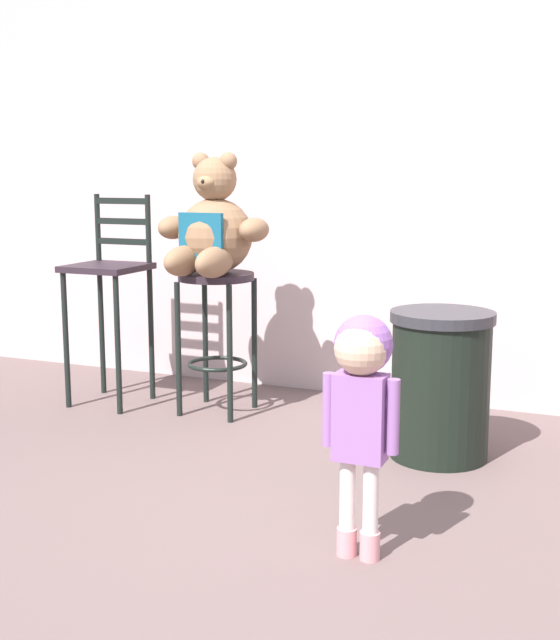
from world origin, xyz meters
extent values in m
plane|color=#685452|center=(0.00, 0.00, 0.00)|extent=(24.00, 24.00, 0.00)
cube|color=beige|center=(0.00, 2.24, 1.51)|extent=(7.96, 0.30, 3.01)
cylinder|color=#2A2029|center=(-0.87, 1.43, 0.77)|extent=(0.42, 0.42, 0.04)
cylinder|color=black|center=(-1.03, 1.28, 0.37)|extent=(0.03, 0.03, 0.75)
cylinder|color=black|center=(-0.71, 1.28, 0.37)|extent=(0.03, 0.03, 0.75)
cylinder|color=black|center=(-1.03, 1.59, 0.37)|extent=(0.03, 0.03, 0.75)
cylinder|color=black|center=(-0.71, 1.59, 0.37)|extent=(0.03, 0.03, 0.75)
torus|color=black|center=(-0.87, 1.43, 0.28)|extent=(0.34, 0.34, 0.02)
sphere|color=#8B684A|center=(-0.87, 1.43, 0.99)|extent=(0.41, 0.41, 0.41)
cube|color=#155573|center=(-0.87, 1.27, 1.00)|extent=(0.25, 0.03, 0.24)
sphere|color=#8B684A|center=(-0.87, 1.43, 1.30)|extent=(0.24, 0.24, 0.24)
ellipsoid|color=#95724D|center=(-0.87, 1.33, 1.28)|extent=(0.10, 0.08, 0.07)
sphere|color=black|center=(-0.87, 1.31, 1.29)|extent=(0.03, 0.03, 0.03)
sphere|color=#8B684A|center=(-0.95, 1.43, 1.39)|extent=(0.10, 0.10, 0.10)
sphere|color=#8B684A|center=(-0.79, 1.43, 1.39)|extent=(0.10, 0.10, 0.10)
ellipsoid|color=#8B684A|center=(-1.12, 1.40, 1.03)|extent=(0.14, 0.23, 0.13)
ellipsoid|color=#8B684A|center=(-0.62, 1.40, 1.03)|extent=(0.14, 0.23, 0.13)
ellipsoid|color=#8B684A|center=(-0.96, 1.24, 0.87)|extent=(0.14, 0.35, 0.16)
ellipsoid|color=#8B684A|center=(-0.78, 1.24, 0.87)|extent=(0.14, 0.35, 0.16)
cylinder|color=pink|center=(0.38, 0.00, 0.05)|extent=(0.07, 0.07, 0.10)
cylinder|color=silver|center=(0.38, 0.00, 0.23)|extent=(0.05, 0.05, 0.26)
cylinder|color=pink|center=(0.46, 0.00, 0.05)|extent=(0.07, 0.07, 0.10)
cylinder|color=silver|center=(0.46, 0.00, 0.23)|extent=(0.05, 0.05, 0.26)
cube|color=#9663A9|center=(0.42, 0.00, 0.51)|extent=(0.18, 0.10, 0.31)
cylinder|color=#9663A9|center=(0.31, 0.00, 0.52)|extent=(0.04, 0.04, 0.26)
cylinder|color=#9663A9|center=(0.53, 0.00, 0.52)|extent=(0.04, 0.04, 0.26)
sphere|color=#D8B293|center=(0.42, 0.00, 0.75)|extent=(0.19, 0.19, 0.19)
sphere|color=#905AAC|center=(0.42, 0.02, 0.76)|extent=(0.20, 0.20, 0.20)
cylinder|color=black|center=(0.45, 1.16, 0.33)|extent=(0.46, 0.46, 0.65)
cylinder|color=#2D2D33|center=(0.45, 1.16, 0.68)|extent=(0.49, 0.49, 0.05)
cube|color=#2A2029|center=(-1.53, 1.35, 0.80)|extent=(0.41, 0.41, 0.03)
cylinder|color=black|center=(-1.70, 1.18, 0.39)|extent=(0.03, 0.03, 0.78)
cylinder|color=black|center=(-1.35, 1.18, 0.39)|extent=(0.03, 0.03, 0.78)
cylinder|color=black|center=(-1.70, 1.53, 0.39)|extent=(0.03, 0.03, 0.78)
cylinder|color=black|center=(-1.35, 1.53, 0.39)|extent=(0.03, 0.03, 0.78)
cylinder|color=black|center=(-1.70, 1.53, 1.01)|extent=(0.03, 0.03, 0.39)
cylinder|color=black|center=(-1.35, 1.53, 1.01)|extent=(0.03, 0.03, 0.39)
cube|color=black|center=(-1.53, 1.53, 0.93)|extent=(0.35, 0.02, 0.04)
cube|color=black|center=(-1.53, 1.53, 1.05)|extent=(0.35, 0.02, 0.04)
cube|color=black|center=(-1.53, 1.53, 1.17)|extent=(0.35, 0.02, 0.04)
camera|label=1|loc=(1.25, -2.65, 1.34)|focal=47.18mm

